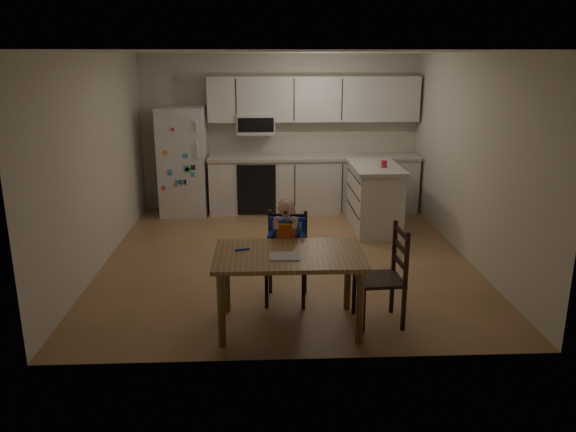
% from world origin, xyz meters
% --- Properties ---
extents(room, '(4.52, 5.01, 2.51)m').
position_xyz_m(room, '(0.00, 0.48, 1.25)').
color(room, olive).
rests_on(room, ground).
extents(refrigerator, '(0.72, 0.70, 1.70)m').
position_xyz_m(refrigerator, '(-1.55, 2.15, 0.85)').
color(refrigerator, silver).
rests_on(refrigerator, ground).
extents(kitchen_run, '(3.37, 0.62, 2.15)m').
position_xyz_m(kitchen_run, '(0.50, 2.24, 0.88)').
color(kitchen_run, silver).
rests_on(kitchen_run, ground).
extents(kitchen_island, '(0.68, 1.29, 0.95)m').
position_xyz_m(kitchen_island, '(1.33, 1.15, 0.48)').
color(kitchen_island, silver).
rests_on(kitchen_island, ground).
extents(red_cup, '(0.08, 0.08, 0.10)m').
position_xyz_m(red_cup, '(1.40, 0.95, 1.00)').
color(red_cup, red).
rests_on(red_cup, kitchen_island).
extents(dining_table, '(1.36, 0.87, 0.73)m').
position_xyz_m(dining_table, '(-0.06, -1.89, 0.63)').
color(dining_table, brown).
rests_on(dining_table, ground).
extents(napkin, '(0.26, 0.23, 0.01)m').
position_xyz_m(napkin, '(-0.11, -1.99, 0.73)').
color(napkin, '#BABABF').
rests_on(napkin, dining_table).
extents(toddler_spoon, '(0.12, 0.06, 0.02)m').
position_xyz_m(toddler_spoon, '(-0.50, -1.80, 0.74)').
color(toddler_spoon, '#1735B8').
rests_on(toddler_spoon, dining_table).
extents(chair_booster, '(0.45, 0.45, 1.09)m').
position_xyz_m(chair_booster, '(-0.06, -1.28, 0.66)').
color(chair_booster, black).
rests_on(chair_booster, ground).
extents(chair_side, '(0.44, 0.44, 0.95)m').
position_xyz_m(chair_side, '(0.88, -1.84, 0.54)').
color(chair_side, black).
rests_on(chair_side, ground).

